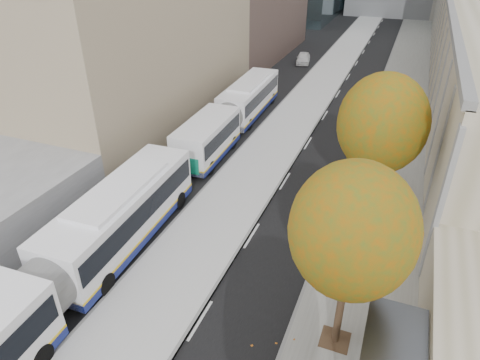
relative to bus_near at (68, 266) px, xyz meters
The scene contains 7 objects.
bus_platform 24.03m from the bus_near, 81.87° to the left, with size 4.25×150.00×0.15m, color #B9B9B9.
sidewalk 26.38m from the bus_near, 64.37° to the left, with size 4.75×150.00×0.08m, color slate.
tree_c 11.58m from the bus_near, ahead, with size 4.20×4.20×7.28m.
tree_d 15.75m from the bus_near, 44.67° to the left, with size 4.40×4.40×7.60m.
bus_near is the anchor object (origin of this frame).
bus_far 18.90m from the bus_near, 91.25° to the left, with size 2.89×16.64×2.76m.
distant_car 40.35m from the bus_near, 90.45° to the left, with size 1.49×3.71×1.26m, color silver.
Camera 1 is at (4.31, 1.38, 13.60)m, focal length 32.00 mm.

